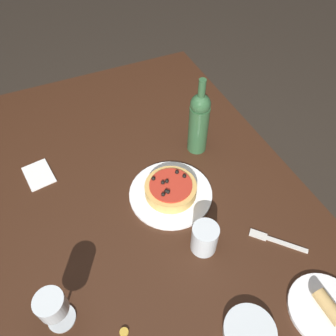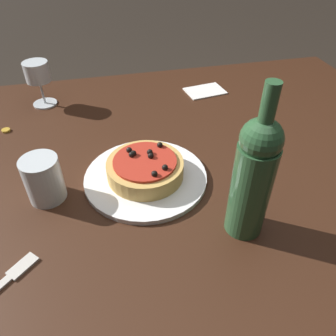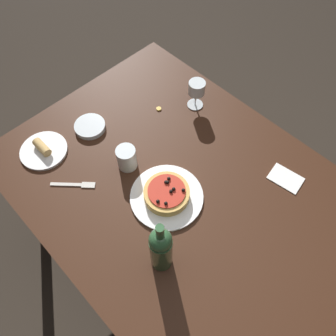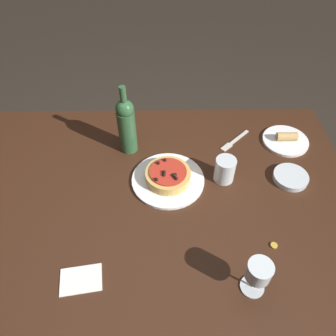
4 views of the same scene
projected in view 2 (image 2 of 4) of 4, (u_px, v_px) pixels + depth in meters
name	position (u px, v px, depth m)	size (l,w,h in m)	color
ground_plane	(164.00, 301.00, 1.32)	(14.00, 14.00, 0.00)	#2D261E
dining_table	(162.00, 177.00, 0.90)	(1.58, 1.08, 0.73)	#381E11
dinner_plate	(146.00, 177.00, 0.78)	(0.29, 0.29, 0.01)	white
pizza	(145.00, 168.00, 0.77)	(0.18, 0.18, 0.06)	tan
wine_glass	(38.00, 74.00, 1.01)	(0.08, 0.08, 0.14)	silver
wine_bottle	(253.00, 176.00, 0.59)	(0.08, 0.08, 0.32)	#2D5633
water_cup	(44.00, 179.00, 0.71)	(0.08, 0.08, 0.10)	silver
paper_napkin	(205.00, 91.00, 1.14)	(0.14, 0.11, 0.00)	white
bottle_cap	(6.00, 130.00, 0.95)	(0.02, 0.02, 0.01)	gold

